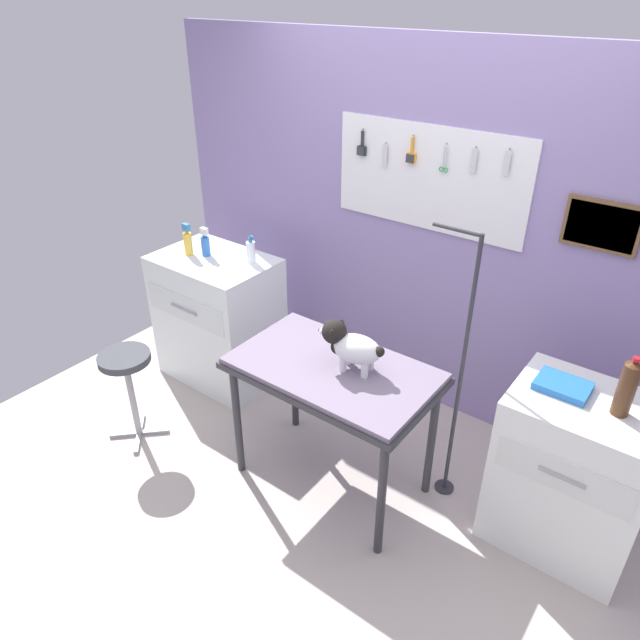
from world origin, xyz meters
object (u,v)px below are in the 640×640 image
Objects in this scene: grooming_table at (333,379)px; dog at (350,345)px; grooming_arm at (458,386)px; conditioner_bottle at (251,252)px; stool at (127,372)px; soda_bottle at (627,388)px; counter_left at (219,318)px; cabinet_right at (571,473)px.

grooming_table is 0.23m from dog.
grooming_arm reaches higher than conditioner_bottle.
soda_bottle is at bearing 18.03° from stool.
grooming_table is 1.16× the size of counter_left.
counter_left is 1.51× the size of stool.
dog is 1.25m from cabinet_right.
conditioner_bottle is at bearing 174.08° from grooming_arm.
conditioner_bottle is 0.64× the size of soda_bottle.
stool is at bearing -101.41° from conditioner_bottle.
dog is 0.40× the size of cabinet_right.
conditioner_bottle is at bearing 154.01° from grooming_table.
counter_left is at bearing 179.99° from cabinet_right.
cabinet_right is 2.26m from conditioner_bottle.
soda_bottle is at bearing -3.02° from conditioner_bottle.
counter_left is at bearing -155.56° from conditioner_bottle.
counter_left reaches higher than cabinet_right.
grooming_table is 5.72× the size of conditioner_bottle.
conditioner_bottle is at bearing 176.98° from soda_bottle.
soda_bottle is (2.55, -0.01, 0.55)m from counter_left.
counter_left is at bearing 163.08° from grooming_table.
grooming_arm is 1.68× the size of counter_left.
grooming_table is 1.75× the size of stool.
stool is at bearing -159.98° from dog.
grooming_arm is 1.94m from stool.
dog is 0.38× the size of counter_left.
cabinet_right is (0.61, 0.05, -0.29)m from grooming_arm.
grooming_table is 3.65× the size of soda_bottle.
stool is at bearing -160.37° from grooming_table.
counter_left is 2.61m from soda_bottle.
grooming_arm is at bearing -1.60° from counter_left.
stool is (0.06, -0.82, 0.03)m from counter_left.
counter_left is 0.60m from conditioner_bottle.
cabinet_right is 1.43× the size of stool.
dog is at bearing -14.56° from counter_left.
grooming_arm is 1.61m from conditioner_bottle.
conditioner_bottle is (-2.19, 0.11, 0.56)m from cabinet_right.
grooming_arm is at bearing 31.48° from grooming_table.
conditioner_bottle is at bearing 157.20° from dog.
grooming_table is 0.69× the size of grooming_arm.
counter_left is at bearing 179.79° from soda_bottle.
grooming_table is 1.26m from cabinet_right.
soda_bottle is at bearing -0.21° from counter_left.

